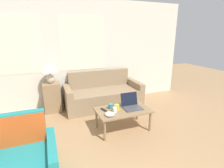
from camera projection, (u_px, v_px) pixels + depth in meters
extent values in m
cube|color=silver|center=(56.00, 55.00, 4.16)|extent=(6.95, 0.05, 2.60)
cube|color=white|center=(15.00, 45.00, 3.78)|extent=(1.10, 0.01, 1.30)
cube|color=white|center=(83.00, 43.00, 4.30)|extent=(1.10, 0.01, 1.30)
cube|color=#937A5B|center=(104.00, 98.00, 4.38)|extent=(1.60, 0.81, 0.44)
cube|color=#937A5B|center=(99.00, 86.00, 4.63)|extent=(1.60, 0.12, 0.87)
cube|color=#937A5B|center=(68.00, 100.00, 4.06)|extent=(0.14, 0.81, 0.59)
cube|color=#937A5B|center=(135.00, 92.00, 4.66)|extent=(0.14, 0.81, 0.59)
cube|color=teal|center=(22.00, 143.00, 2.24)|extent=(0.60, 0.10, 0.85)
cube|color=teal|center=(54.00, 162.00, 2.12)|extent=(0.10, 0.73, 0.56)
cube|color=#D1511E|center=(21.00, 139.00, 2.16)|extent=(0.60, 0.01, 0.62)
cube|color=#937551|center=(52.00, 97.00, 4.10)|extent=(0.38, 0.38, 0.69)
ellipsoid|color=beige|center=(50.00, 79.00, 3.98)|extent=(0.17, 0.17, 0.21)
cylinder|color=tan|center=(50.00, 73.00, 3.94)|extent=(0.02, 0.02, 0.06)
cone|color=white|center=(49.00, 67.00, 3.91)|extent=(0.36, 0.36, 0.19)
cube|color=#8E704C|center=(123.00, 110.00, 3.29)|extent=(1.00, 0.59, 0.03)
cylinder|color=#8E704C|center=(105.00, 131.00, 2.97)|extent=(0.04, 0.04, 0.38)
cylinder|color=#8E704C|center=(150.00, 122.00, 3.28)|extent=(0.04, 0.04, 0.38)
cylinder|color=#8E704C|center=(97.00, 118.00, 3.41)|extent=(0.04, 0.04, 0.38)
cylinder|color=#8E704C|center=(137.00, 111.00, 3.72)|extent=(0.04, 0.04, 0.38)
cube|color=#47474C|center=(133.00, 108.00, 3.31)|extent=(0.34, 0.25, 0.02)
cube|color=black|center=(129.00, 99.00, 3.42)|extent=(0.34, 0.08, 0.25)
cylinder|color=white|center=(115.00, 110.00, 3.15)|extent=(0.08, 0.08, 0.10)
cylinder|color=teal|center=(111.00, 106.00, 3.31)|extent=(0.10, 0.10, 0.09)
cylinder|color=gold|center=(117.00, 107.00, 3.24)|extent=(0.10, 0.10, 0.11)
ellipsoid|color=white|center=(110.00, 114.00, 3.02)|extent=(0.17, 0.17, 0.06)
cube|color=black|center=(104.00, 110.00, 3.24)|extent=(0.09, 0.16, 0.02)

